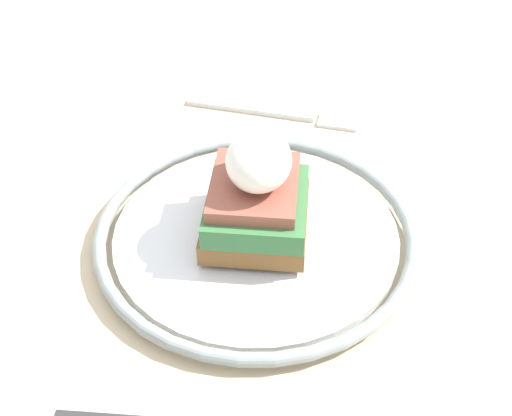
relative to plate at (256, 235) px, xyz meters
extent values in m
cube|color=#C6B28E|center=(-0.03, -0.02, -0.02)|extent=(1.08, 0.91, 0.03)
cylinder|color=#C6B28E|center=(-0.51, -0.42, -0.40)|extent=(0.06, 0.06, 0.71)
cylinder|color=silver|center=(0.00, 0.00, 0.00)|extent=(0.21, 0.21, 0.01)
torus|color=gray|center=(0.00, 0.00, 0.00)|extent=(0.24, 0.24, 0.01)
cube|color=brown|center=(0.00, 0.00, 0.02)|extent=(0.08, 0.07, 0.02)
cube|color=#38703D|center=(0.00, 0.00, 0.03)|extent=(0.08, 0.07, 0.02)
cube|color=brown|center=(0.00, 0.00, 0.05)|extent=(0.07, 0.06, 0.01)
ellipsoid|color=white|center=(0.00, 0.00, 0.07)|extent=(0.05, 0.05, 0.04)
cube|color=silver|center=(-0.18, -0.02, -0.01)|extent=(0.03, 0.12, 0.00)
cube|color=silver|center=(-0.17, 0.06, -0.01)|extent=(0.03, 0.04, 0.00)
camera|label=1|loc=(0.39, 0.04, 0.37)|focal=50.00mm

